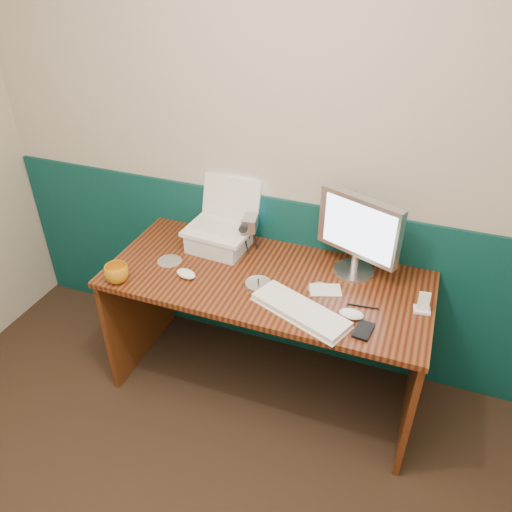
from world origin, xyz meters
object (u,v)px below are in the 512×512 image
at_px(monitor, 358,236).
at_px(desk, 266,334).
at_px(laptop, 217,209).
at_px(mug, 117,273).
at_px(keyboard, 300,311).
at_px(camcorder, 250,236).

bearing_deg(monitor, desk, -131.26).
xyz_separation_m(laptop, mug, (-0.34, -0.45, -0.19)).
distance_m(laptop, keyboard, 0.71).
relative_size(laptop, monitor, 0.78).
bearing_deg(keyboard, monitor, 90.61).
distance_m(desk, monitor, 0.73).
relative_size(desk, laptop, 4.81).
xyz_separation_m(laptop, monitor, (0.72, 0.03, -0.02)).
height_order(desk, monitor, monitor).
relative_size(keyboard, mug, 3.93).
relative_size(laptop, keyboard, 0.73).
distance_m(monitor, mug, 1.18).
height_order(desk, laptop, laptop).
relative_size(monitor, mug, 3.67).
xyz_separation_m(desk, monitor, (0.39, 0.19, 0.59)).
bearing_deg(camcorder, laptop, -177.82).
bearing_deg(keyboard, camcorder, 156.62).
xyz_separation_m(monitor, camcorder, (-0.56, 0.01, -0.12)).
xyz_separation_m(keyboard, mug, (-0.90, -0.08, 0.03)).
height_order(keyboard, camcorder, camcorder).
distance_m(laptop, monitor, 0.72).
xyz_separation_m(mug, camcorder, (0.50, 0.49, 0.04)).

